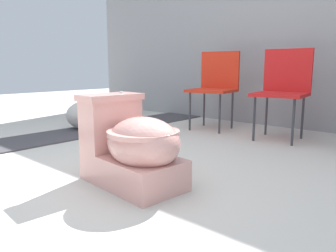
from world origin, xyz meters
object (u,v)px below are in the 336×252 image
object	(u,v)px
toilet	(133,147)
folding_chair_left	(216,81)
boulder_near	(87,115)
folding_chair_middle	(284,84)

from	to	relation	value
toilet	folding_chair_left	size ratio (longest dim) A/B	0.79
folding_chair_left	boulder_near	world-z (taller)	folding_chair_left
folding_chair_middle	boulder_near	distance (m)	2.01
toilet	boulder_near	xyz separation A→B (m)	(-1.62, 0.81, -0.06)
toilet	folding_chair_left	xyz separation A→B (m)	(-0.66, 1.81, 0.29)
toilet	boulder_near	size ratio (longest dim) A/B	1.45
toilet	folding_chair_middle	distance (m)	1.81
folding_chair_left	boulder_near	bearing A→B (deg)	-53.22
toilet	boulder_near	world-z (taller)	toilet
boulder_near	toilet	bearing A→B (deg)	-26.54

